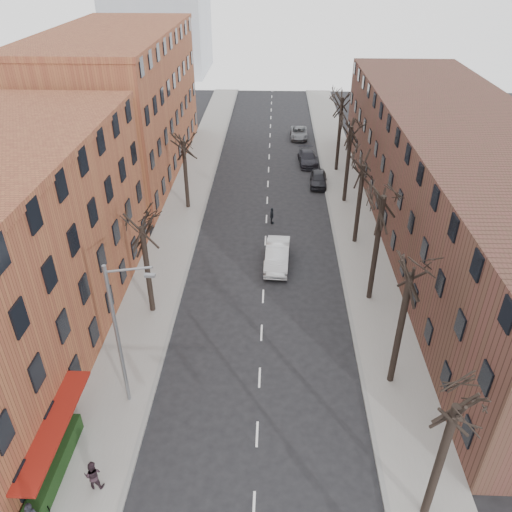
# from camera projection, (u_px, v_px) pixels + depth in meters

# --- Properties ---
(sidewalk_left) EXTENTS (4.00, 90.00, 0.15)m
(sidewalk_left) POSITION_uv_depth(u_px,v_px,m) (186.00, 203.00, 49.02)
(sidewalk_left) COLOR gray
(sidewalk_left) RESTS_ON ground
(sidewalk_right) EXTENTS (4.00, 90.00, 0.15)m
(sidewalk_right) POSITION_uv_depth(u_px,v_px,m) (349.00, 205.00, 48.51)
(sidewalk_right) COLOR gray
(sidewalk_right) RESTS_ON ground
(building_left_far) EXTENTS (12.00, 28.00, 14.00)m
(building_left_far) POSITION_uv_depth(u_px,v_px,m) (120.00, 106.00, 53.24)
(building_left_far) COLOR brown
(building_left_far) RESTS_ON ground
(building_right) EXTENTS (12.00, 50.00, 10.00)m
(building_right) POSITION_uv_depth(u_px,v_px,m) (459.00, 180.00, 41.40)
(building_right) COLOR #4B2A23
(building_right) RESTS_ON ground
(awning_left) EXTENTS (1.20, 7.00, 0.15)m
(awning_left) POSITION_uv_depth(u_px,v_px,m) (65.00, 462.00, 24.54)
(awning_left) COLOR maroon
(awning_left) RESTS_ON ground
(hedge) EXTENTS (0.80, 6.00, 1.00)m
(hedge) POSITION_uv_depth(u_px,v_px,m) (52.00, 472.00, 23.35)
(hedge) COLOR #1A3311
(hedge) RESTS_ON sidewalk_left
(tree_right_b) EXTENTS (5.20, 5.20, 10.80)m
(tree_right_b) POSITION_uv_depth(u_px,v_px,m) (390.00, 381.00, 29.07)
(tree_right_b) COLOR black
(tree_right_b) RESTS_ON ground
(tree_right_c) EXTENTS (5.20, 5.20, 11.60)m
(tree_right_c) POSITION_uv_depth(u_px,v_px,m) (369.00, 299.00, 35.85)
(tree_right_c) COLOR black
(tree_right_c) RESTS_ON ground
(tree_right_d) EXTENTS (5.20, 5.20, 10.00)m
(tree_right_d) POSITION_uv_depth(u_px,v_px,m) (354.00, 242.00, 42.63)
(tree_right_d) COLOR black
(tree_right_d) RESTS_ON ground
(tree_right_e) EXTENTS (5.20, 5.20, 10.80)m
(tree_right_e) POSITION_uv_depth(u_px,v_px,m) (344.00, 202.00, 49.41)
(tree_right_e) COLOR black
(tree_right_e) RESTS_ON ground
(tree_right_f) EXTENTS (5.20, 5.20, 11.60)m
(tree_right_f) POSITION_uv_depth(u_px,v_px,m) (336.00, 171.00, 56.18)
(tree_right_f) COLOR black
(tree_right_f) RESTS_ON ground
(tree_left_a) EXTENTS (5.20, 5.20, 9.50)m
(tree_left_a) POSITION_uv_depth(u_px,v_px,m) (153.00, 311.00, 34.65)
(tree_left_a) COLOR black
(tree_left_a) RESTS_ON ground
(tree_left_b) EXTENTS (5.20, 5.20, 9.50)m
(tree_left_b) POSITION_uv_depth(u_px,v_px,m) (188.00, 208.00, 48.20)
(tree_left_b) COLOR black
(tree_left_b) RESTS_ON ground
(streetlight) EXTENTS (2.45, 0.22, 9.03)m
(streetlight) POSITION_uv_depth(u_px,v_px,m) (120.00, 332.00, 25.19)
(streetlight) COLOR slate
(streetlight) RESTS_ON ground
(silver_sedan) EXTENTS (2.08, 5.27, 1.71)m
(silver_sedan) POSITION_uv_depth(u_px,v_px,m) (277.00, 255.00, 39.22)
(silver_sedan) COLOR silver
(silver_sedan) RESTS_ON ground
(parked_car_near) EXTENTS (1.94, 4.33, 1.45)m
(parked_car_near) POSITION_uv_depth(u_px,v_px,m) (318.00, 179.00, 52.41)
(parked_car_near) COLOR black
(parked_car_near) RESTS_ON ground
(parked_car_mid) EXTENTS (2.36, 5.10, 1.44)m
(parked_car_mid) POSITION_uv_depth(u_px,v_px,m) (308.00, 158.00, 57.55)
(parked_car_mid) COLOR black
(parked_car_mid) RESTS_ON ground
(parked_car_far) EXTENTS (2.25, 4.79, 1.32)m
(parked_car_far) POSITION_uv_depth(u_px,v_px,m) (299.00, 133.00, 65.34)
(parked_car_far) COLOR slate
(parked_car_far) RESTS_ON ground
(pedestrian_b) EXTENTS (0.83, 0.67, 1.66)m
(pedestrian_b) POSITION_uv_depth(u_px,v_px,m) (93.00, 475.00, 22.85)
(pedestrian_b) COLOR black
(pedestrian_b) RESTS_ON sidewalk_left
(pedestrian_crossing) EXTENTS (0.40, 0.92, 1.55)m
(pedestrian_crossing) POSITION_uv_depth(u_px,v_px,m) (272.00, 216.00, 45.13)
(pedestrian_crossing) COLOR black
(pedestrian_crossing) RESTS_ON ground
(bicycle) EXTENTS (1.54, 1.33, 0.80)m
(bicycle) POSITION_uv_depth(u_px,v_px,m) (40.00, 498.00, 22.34)
(bicycle) COLOR gray
(bicycle) RESTS_ON sidewalk_left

